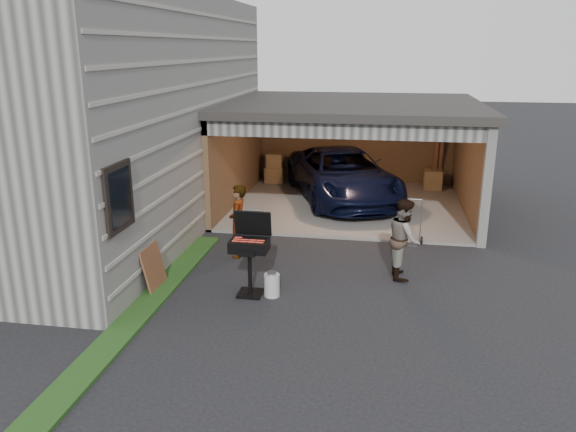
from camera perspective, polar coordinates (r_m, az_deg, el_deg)
name	(u,v)px	position (r m, az deg, el deg)	size (l,w,h in m)	color
ground	(281,302)	(9.97, -0.72, -8.71)	(80.00, 80.00, 0.00)	black
house	(70,112)	(15.03, -21.23, 9.79)	(7.00, 11.00, 5.50)	#474744
groundcover_strip	(136,316)	(9.74, -15.17, -9.78)	(0.50, 8.00, 0.06)	#193814
garage	(352,138)	(15.85, 6.49, 7.90)	(6.80, 6.30, 2.90)	#605E59
minivan	(343,177)	(16.18, 5.56, 3.97)	(2.39, 5.19, 1.44)	black
woman	(238,221)	(11.83, -5.11, -0.53)	(0.57, 0.37, 1.56)	#99A4C1
man	(404,238)	(10.97, 11.71, -2.25)	(0.76, 0.59, 1.56)	#3F2A19
bbq_grill	(250,248)	(9.95, -3.90, -3.23)	(0.67, 0.59, 1.49)	black
propane_tank	(272,285)	(10.11, -1.65, -7.03)	(0.28, 0.28, 0.42)	silver
plywood_panel	(154,268)	(10.60, -13.49, -5.15)	(0.04, 0.75, 0.84)	brown
hand_truck	(413,235)	(13.00, 12.59, -1.95)	(0.45, 0.34, 1.07)	slate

